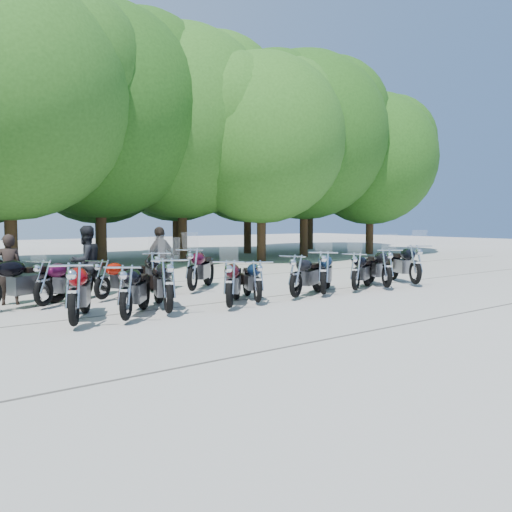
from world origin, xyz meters
TOP-DOWN VIEW (x-y plane):
  - ground at (0.00, 0.00)m, footprint 90.00×90.00m
  - tree_3 at (-3.57, 11.24)m, footprint 8.70×8.70m
  - tree_4 at (0.54, 13.09)m, footprint 9.13×9.13m
  - tree_5 at (4.61, 13.20)m, footprint 9.04×9.04m
  - tree_6 at (7.55, 10.82)m, footprint 8.00×8.00m
  - tree_7 at (11.20, 11.78)m, footprint 8.79×8.79m
  - tree_8 at (15.83, 11.20)m, footprint 7.53×7.53m
  - tree_12 at (1.80, 16.47)m, footprint 7.88×7.88m
  - tree_13 at (6.69, 17.47)m, footprint 8.31×8.31m
  - tree_14 at (10.68, 16.09)m, footprint 8.02×8.02m
  - tree_15 at (16.61, 17.02)m, footprint 9.67×9.67m
  - motorcycle_0 at (-5.10, 0.43)m, footprint 1.81×2.60m
  - motorcycle_1 at (-4.10, 0.36)m, footprint 1.99×2.29m
  - motorcycle_2 at (-3.05, 0.58)m, footprint 1.60×2.59m
  - motorcycle_3 at (-1.61, 0.39)m, footprint 2.03×2.19m
  - motorcycle_4 at (-0.63, 0.62)m, footprint 1.58×2.21m
  - motorcycle_5 at (0.61, 0.64)m, footprint 2.40×1.64m
  - motorcycle_6 at (1.54, 0.58)m, footprint 2.33×2.19m
  - motorcycle_7 at (2.84, 0.64)m, footprint 2.29×1.69m
  - motorcycle_8 at (3.97, 0.46)m, footprint 1.95×2.41m
  - motorcycle_9 at (5.27, 0.43)m, footprint 1.96×2.59m
  - motorcycle_11 at (-4.85, 3.14)m, footprint 2.23×1.94m
  - motorcycle_12 at (-3.38, 3.35)m, footprint 2.13×1.66m
  - motorcycle_13 at (-1.91, 3.33)m, footprint 1.54×2.50m
  - motorcycle_14 at (-0.83, 3.28)m, footprint 2.35×2.27m
  - rider_0 at (-5.30, 4.29)m, footprint 0.72×0.59m
  - rider_1 at (-3.41, 4.33)m, footprint 1.09×0.96m
  - rider_2 at (-1.25, 4.33)m, footprint 1.16×0.78m

SIDE VIEW (x-z plane):
  - ground at x=0.00m, z-range 0.00..0.00m
  - motorcycle_12 at x=-3.38m, z-range 0.00..1.19m
  - motorcycle_4 at x=-0.63m, z-range 0.00..1.22m
  - motorcycle_7 at x=2.84m, z-range 0.00..1.27m
  - motorcycle_11 at x=-4.85m, z-range 0.00..1.29m
  - motorcycle_3 at x=-1.61m, z-range 0.00..1.30m
  - motorcycle_5 at x=0.61m, z-range 0.00..1.31m
  - motorcycle_1 at x=-4.10m, z-range 0.00..1.32m
  - motorcycle_13 at x=-1.91m, z-range 0.00..1.35m
  - motorcycle_8 at x=3.97m, z-range 0.00..1.36m
  - motorcycle_6 at x=1.54m, z-range 0.00..1.39m
  - motorcycle_2 at x=-3.05m, z-range 0.00..1.41m
  - motorcycle_14 at x=-0.83m, z-range 0.00..1.42m
  - motorcycle_0 at x=-5.10m, z-range 0.00..1.42m
  - motorcycle_9 at x=5.27m, z-range 0.00..1.44m
  - rider_0 at x=-5.30m, z-range 0.00..1.70m
  - rider_2 at x=-1.25m, z-range 0.00..1.83m
  - rider_1 at x=-3.41m, z-range 0.00..1.88m
  - tree_8 at x=15.83m, z-range 0.85..10.10m
  - tree_12 at x=1.80m, z-range 0.89..10.56m
  - tree_6 at x=7.55m, z-range 0.90..10.72m
  - tree_14 at x=10.68m, z-range 0.91..10.75m
  - tree_13 at x=6.69m, z-range 0.94..11.14m
  - tree_3 at x=-3.57m, z-range 0.98..11.66m
  - tree_7 at x=11.20m, z-range 0.99..11.79m
  - tree_5 at x=4.61m, z-range 1.02..12.12m
  - tree_4 at x=0.54m, z-range 1.03..12.24m
  - tree_15 at x=16.61m, z-range 1.09..12.96m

